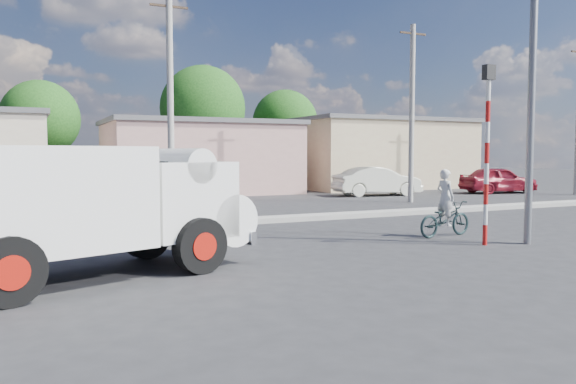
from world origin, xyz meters
name	(u,v)px	position (x,y,z in m)	size (l,w,h in m)	color
ground_plane	(418,268)	(0.00, 0.00, 0.00)	(120.00, 120.00, 0.00)	#28282B
median	(262,220)	(0.00, 8.00, 0.08)	(40.00, 0.80, 0.16)	#99968E
truck	(100,205)	(-5.73, 1.84, 1.31)	(6.08, 3.73, 2.37)	black
bicycle	(445,219)	(3.26, 3.03, 0.48)	(0.64, 1.83, 0.96)	#172829
cyclist	(445,209)	(3.26, 3.03, 0.76)	(0.55, 0.36, 1.52)	silver
car_cream	(377,181)	(9.88, 15.99, 0.76)	(1.61, 4.61, 1.52)	white
car_red	(498,180)	(17.14, 14.69, 0.74)	(1.76, 4.37, 1.49)	maroon
traffic_pole	(487,139)	(3.20, 1.50, 2.59)	(0.28, 0.18, 4.36)	red
streetlight	(528,40)	(4.14, 1.20, 4.96)	(2.34, 0.22, 9.00)	slate
building_row	(184,155)	(1.10, 22.00, 2.13)	(37.80, 7.30, 4.44)	beige
tree_row	(104,112)	(-2.27, 28.62, 4.83)	(34.13, 7.32, 8.10)	#38281E
utility_poles	(298,108)	(3.25, 12.00, 4.07)	(35.40, 0.24, 8.00)	#99968E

